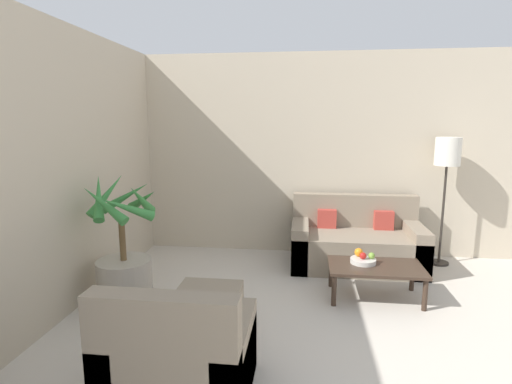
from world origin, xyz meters
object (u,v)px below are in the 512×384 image
(coffee_table, at_px, (376,270))
(apple_green, at_px, (372,256))
(sofa_loveseat, at_px, (356,244))
(potted_palm, at_px, (124,263))
(orange_fruit, at_px, (359,252))
(fruit_bowl, at_px, (363,261))
(armchair, at_px, (181,361))
(apple_red, at_px, (363,256))
(floor_lamp, at_px, (447,158))
(ottoman, at_px, (208,312))

(coffee_table, height_order, apple_green, apple_green)
(sofa_loveseat, bearing_deg, coffee_table, -84.81)
(potted_palm, bearing_deg, sofa_loveseat, 29.24)
(sofa_loveseat, distance_m, orange_fruit, 0.82)
(fruit_bowl, height_order, armchair, armchair)
(apple_red, bearing_deg, apple_green, 11.02)
(potted_palm, bearing_deg, apple_red, 11.17)
(orange_fruit, xyz_separation_m, armchair, (-1.35, -1.88, -0.16))
(sofa_loveseat, bearing_deg, floor_lamp, 10.28)
(fruit_bowl, height_order, orange_fruit, orange_fruit)
(orange_fruit, bearing_deg, apple_green, -27.08)
(sofa_loveseat, relative_size, fruit_bowl, 6.04)
(fruit_bowl, distance_m, orange_fruit, 0.10)
(sofa_loveseat, distance_m, floor_lamp, 1.53)
(floor_lamp, distance_m, fruit_bowl, 1.83)
(sofa_loveseat, relative_size, coffee_table, 1.68)
(fruit_bowl, bearing_deg, armchair, -127.50)
(orange_fruit, bearing_deg, armchair, -125.72)
(floor_lamp, height_order, fruit_bowl, floor_lamp)
(floor_lamp, relative_size, orange_fruit, 18.04)
(ottoman, bearing_deg, potted_palm, 153.33)
(potted_palm, distance_m, apple_green, 2.52)
(ottoman, bearing_deg, floor_lamp, 38.91)
(sofa_loveseat, distance_m, apple_green, 0.88)
(floor_lamp, relative_size, apple_red, 22.83)
(apple_red, xyz_separation_m, apple_green, (0.09, 0.02, -0.00))
(fruit_bowl, xyz_separation_m, apple_green, (0.08, 0.00, 0.06))
(sofa_loveseat, relative_size, apple_red, 22.57)
(coffee_table, height_order, apple_red, apple_red)
(floor_lamp, relative_size, ottoman, 3.00)
(floor_lamp, xyz_separation_m, ottoman, (-2.53, -2.04, -1.16))
(orange_fruit, bearing_deg, fruit_bowl, -59.77)
(apple_red, bearing_deg, orange_fruit, 112.88)
(floor_lamp, distance_m, orange_fruit, 1.78)
(apple_green, xyz_separation_m, orange_fruit, (-0.12, 0.06, 0.01))
(floor_lamp, xyz_separation_m, coffee_table, (-0.99, -1.13, -1.05))
(apple_green, height_order, armchair, armchair)
(fruit_bowl, height_order, apple_red, apple_red)
(potted_palm, distance_m, fruit_bowl, 2.44)
(armchair, relative_size, ottoman, 1.63)
(potted_palm, height_order, floor_lamp, floor_lamp)
(sofa_loveseat, bearing_deg, orange_fruit, -95.18)
(coffee_table, bearing_deg, armchair, -130.82)
(coffee_table, relative_size, apple_green, 14.09)
(potted_palm, bearing_deg, apple_green, 11.16)
(sofa_loveseat, height_order, armchair, armchair)
(coffee_table, distance_m, orange_fruit, 0.25)
(sofa_loveseat, distance_m, fruit_bowl, 0.88)
(coffee_table, relative_size, apple_red, 13.47)
(floor_lamp, bearing_deg, apple_green, -134.00)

